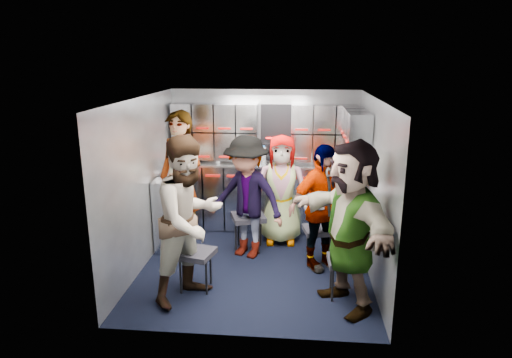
# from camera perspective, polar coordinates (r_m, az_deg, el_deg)

# --- Properties ---
(floor) EXTENTS (3.00, 3.00, 0.00)m
(floor) POSITION_cam_1_polar(r_m,az_deg,el_deg) (5.88, -0.10, -10.81)
(floor) COLOR black
(floor) RESTS_ON ground
(wall_back) EXTENTS (2.80, 0.04, 2.10)m
(wall_back) POSITION_cam_1_polar(r_m,az_deg,el_deg) (6.95, 1.06, 2.48)
(wall_back) COLOR #91969E
(wall_back) RESTS_ON ground
(wall_left) EXTENTS (0.04, 3.00, 2.10)m
(wall_left) POSITION_cam_1_polar(r_m,az_deg,el_deg) (5.80, -14.01, -0.56)
(wall_left) COLOR #91969E
(wall_left) RESTS_ON ground
(wall_right) EXTENTS (0.04, 3.00, 2.10)m
(wall_right) POSITION_cam_1_polar(r_m,az_deg,el_deg) (5.55, 14.43, -1.28)
(wall_right) COLOR #91969E
(wall_right) RESTS_ON ground
(ceiling) EXTENTS (2.80, 3.00, 0.02)m
(ceiling) POSITION_cam_1_polar(r_m,az_deg,el_deg) (5.31, -0.11, 10.01)
(ceiling) COLOR silver
(ceiling) RESTS_ON wall_back
(cart_bank_back) EXTENTS (2.68, 0.38, 0.99)m
(cart_bank_back) POSITION_cam_1_polar(r_m,az_deg,el_deg) (6.90, 0.91, -2.40)
(cart_bank_back) COLOR #999EA8
(cart_bank_back) RESTS_ON ground
(cart_bank_left) EXTENTS (0.38, 0.76, 0.99)m
(cart_bank_left) POSITION_cam_1_polar(r_m,az_deg,el_deg) (6.41, -10.30, -4.03)
(cart_bank_left) COLOR #999EA8
(cart_bank_left) RESTS_ON ground
(counter) EXTENTS (2.68, 0.42, 0.03)m
(counter) POSITION_cam_1_polar(r_m,az_deg,el_deg) (6.76, 0.93, 1.80)
(counter) COLOR silver
(counter) RESTS_ON cart_bank_back
(locker_bank_back) EXTENTS (2.68, 0.28, 0.82)m
(locker_bank_back) POSITION_cam_1_polar(r_m,az_deg,el_deg) (6.72, 0.98, 5.86)
(locker_bank_back) COLOR #999EA8
(locker_bank_back) RESTS_ON wall_back
(locker_bank_right) EXTENTS (0.28, 1.00, 0.82)m
(locker_bank_right) POSITION_cam_1_polar(r_m,az_deg,el_deg) (6.11, 12.32, 4.57)
(locker_bank_right) COLOR #999EA8
(locker_bank_right) RESTS_ON wall_right
(right_cabinet) EXTENTS (0.28, 1.20, 1.00)m
(right_cabinet) POSITION_cam_1_polar(r_m,az_deg,el_deg) (6.27, 11.92, -4.53)
(right_cabinet) COLOR #999EA8
(right_cabinet) RESTS_ON ground
(coffee_niche) EXTENTS (0.46, 0.16, 0.84)m
(coffee_niche) POSITION_cam_1_polar(r_m,az_deg,el_deg) (6.77, 2.55, 5.75)
(coffee_niche) COLOR black
(coffee_niche) RESTS_ON wall_back
(red_latch_strip) EXTENTS (2.60, 0.02, 0.03)m
(red_latch_strip) POSITION_cam_1_polar(r_m,az_deg,el_deg) (6.60, 0.79, 0.26)
(red_latch_strip) COLOR #9E100B
(red_latch_strip) RESTS_ON cart_bank_back
(jump_seat_near_left) EXTENTS (0.47, 0.46, 0.47)m
(jump_seat_near_left) POSITION_cam_1_polar(r_m,az_deg,el_deg) (5.23, -7.61, -9.41)
(jump_seat_near_left) COLOR black
(jump_seat_near_left) RESTS_ON ground
(jump_seat_mid_left) EXTENTS (0.53, 0.51, 0.50)m
(jump_seat_mid_left) POSITION_cam_1_polar(r_m,az_deg,el_deg) (6.19, -0.96, -5.01)
(jump_seat_mid_left) COLOR black
(jump_seat_mid_left) RESTS_ON ground
(jump_seat_center) EXTENTS (0.38, 0.36, 0.44)m
(jump_seat_center) POSITION_cam_1_polar(r_m,az_deg,el_deg) (6.65, 3.18, -4.05)
(jump_seat_center) COLOR black
(jump_seat_center) RESTS_ON ground
(jump_seat_mid_right) EXTENTS (0.44, 0.43, 0.45)m
(jump_seat_mid_right) POSITION_cam_1_polar(r_m,az_deg,el_deg) (5.93, 7.89, -6.53)
(jump_seat_mid_right) COLOR black
(jump_seat_mid_right) RESTS_ON ground
(jump_seat_near_right) EXTENTS (0.39, 0.37, 0.45)m
(jump_seat_near_right) POSITION_cam_1_polar(r_m,az_deg,el_deg) (5.13, 11.14, -10.29)
(jump_seat_near_right) COLOR black
(jump_seat_near_right) RESTS_ON ground
(attendant_standing) EXTENTS (0.82, 0.71, 1.90)m
(attendant_standing) POSITION_cam_1_polar(r_m,az_deg,el_deg) (6.19, -9.39, -0.30)
(attendant_standing) COLOR black
(attendant_standing) RESTS_ON ground
(attendant_arc_a) EXTENTS (1.06, 1.11, 1.80)m
(attendant_arc_a) POSITION_cam_1_polar(r_m,az_deg,el_deg) (4.88, -8.27, -5.06)
(attendant_arc_a) COLOR black
(attendant_arc_a) RESTS_ON ground
(attendant_arc_b) EXTENTS (1.19, 0.96, 1.61)m
(attendant_arc_b) POSITION_cam_1_polar(r_m,az_deg,el_deg) (5.90, -1.17, -2.30)
(attendant_arc_b) COLOR black
(attendant_arc_b) RESTS_ON ground
(attendant_arc_c) EXTENTS (0.77, 0.51, 1.54)m
(attendant_arc_c) POSITION_cam_1_polar(r_m,az_deg,el_deg) (6.36, 3.17, -1.35)
(attendant_arc_c) COLOR black
(attendant_arc_c) RESTS_ON ground
(attendant_arc_d) EXTENTS (0.98, 0.84, 1.57)m
(attendant_arc_d) POSITION_cam_1_polar(r_m,az_deg,el_deg) (5.63, 8.11, -3.55)
(attendant_arc_d) COLOR black
(attendant_arc_d) RESTS_ON ground
(attendant_arc_e) EXTENTS (1.25, 1.72, 1.80)m
(attendant_arc_e) POSITION_cam_1_polar(r_m,az_deg,el_deg) (4.77, 11.65, -5.76)
(attendant_arc_e) COLOR black
(attendant_arc_e) RESTS_ON ground
(bottle_left) EXTENTS (0.06, 0.06, 0.28)m
(bottle_left) POSITION_cam_1_polar(r_m,az_deg,el_deg) (6.76, -4.77, 3.10)
(bottle_left) COLOR white
(bottle_left) RESTS_ON counter
(bottle_mid) EXTENTS (0.06, 0.06, 0.26)m
(bottle_mid) POSITION_cam_1_polar(r_m,az_deg,el_deg) (6.67, 0.97, 2.92)
(bottle_mid) COLOR white
(bottle_mid) RESTS_ON counter
(bottle_right) EXTENTS (0.07, 0.07, 0.24)m
(bottle_right) POSITION_cam_1_polar(r_m,az_deg,el_deg) (6.69, 10.74, 2.57)
(bottle_right) COLOR white
(bottle_right) RESTS_ON counter
(cup_left) EXTENTS (0.08, 0.08, 0.11)m
(cup_left) POSITION_cam_1_polar(r_m,az_deg,el_deg) (6.84, -7.76, 2.42)
(cup_left) COLOR tan
(cup_left) RESTS_ON counter
(cup_right) EXTENTS (0.07, 0.07, 0.10)m
(cup_right) POSITION_cam_1_polar(r_m,az_deg,el_deg) (6.71, 11.60, 1.94)
(cup_right) COLOR tan
(cup_right) RESTS_ON counter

